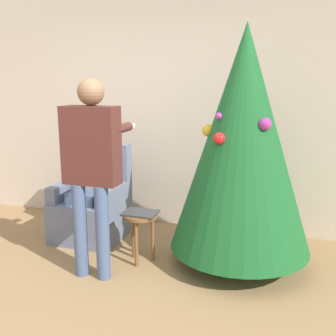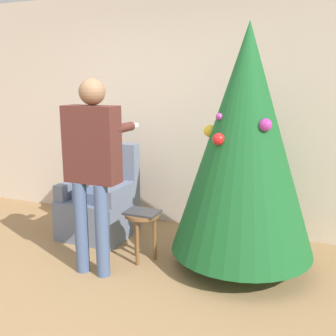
% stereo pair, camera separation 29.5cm
% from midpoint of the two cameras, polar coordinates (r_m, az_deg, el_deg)
% --- Properties ---
extents(ground_plane, '(14.00, 14.00, 0.00)m').
position_cam_midpoint_polar(ground_plane, '(3.15, -17.75, -20.74)').
color(ground_plane, '#99754C').
extents(wall_back, '(8.00, 0.06, 2.70)m').
position_cam_midpoint_polar(wall_back, '(4.65, -2.89, 8.18)').
color(wall_back, beige).
rests_on(wall_back, ground_plane).
extents(christmas_tree, '(1.29, 1.29, 2.19)m').
position_cam_midpoint_polar(christmas_tree, '(3.53, 8.47, 3.96)').
color(christmas_tree, brown).
rests_on(christmas_tree, ground_plane).
extents(armchair, '(0.71, 0.68, 1.02)m').
position_cam_midpoint_polar(armchair, '(4.46, -12.76, -5.47)').
color(armchair, slate).
rests_on(armchair, ground_plane).
extents(person_seated, '(0.36, 0.46, 1.25)m').
position_cam_midpoint_polar(person_seated, '(4.35, -13.18, -1.28)').
color(person_seated, '#475B84').
rests_on(person_seated, ground_plane).
extents(person_standing, '(0.49, 0.57, 1.72)m').
position_cam_midpoint_polar(person_standing, '(3.41, -13.49, 1.17)').
color(person_standing, '#475B84').
rests_on(person_standing, ground_plane).
extents(side_stool, '(0.33, 0.33, 0.48)m').
position_cam_midpoint_polar(side_stool, '(3.76, -6.27, -8.07)').
color(side_stool, brown).
rests_on(side_stool, ground_plane).
extents(laptop, '(0.32, 0.24, 0.02)m').
position_cam_midpoint_polar(laptop, '(3.73, -6.31, -6.53)').
color(laptop, '#38383D').
rests_on(laptop, side_stool).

